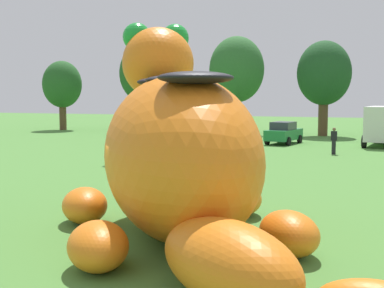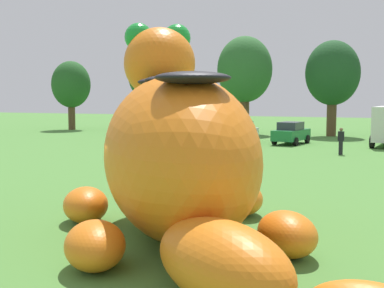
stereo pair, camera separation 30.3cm
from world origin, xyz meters
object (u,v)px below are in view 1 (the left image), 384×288
spectator_by_cars (110,149)px  spectator_near_inflatable (192,176)px  car_black (186,131)px  car_green (284,133)px  box_truck (384,124)px  spectator_mid_field (334,141)px  giant_inflatable_creature (179,154)px  car_white (234,132)px

spectator_by_cars → spectator_near_inflatable: bearing=-44.2°
car_black → car_green: 7.89m
box_truck → spectator_mid_field: 7.80m
spectator_mid_field → car_black: bearing=156.8°
giant_inflatable_creature → box_truck: bearing=79.6°
spectator_near_inflatable → spectator_mid_field: bearing=77.9°
spectator_by_cars → box_truck: bearing=49.8°
car_white → spectator_near_inflatable: (4.61, -22.05, -0.01)m
spectator_by_cars → giant_inflatable_creature: bearing=-53.5°
car_white → giant_inflatable_creature: bearing=-77.3°
car_white → box_truck: (11.21, 1.61, 0.74)m
car_green → spectator_mid_field: bearing=-54.4°
car_white → car_green: same height
car_black → box_truck: 15.30m
giant_inflatable_creature → spectator_by_cars: bearing=126.5°
box_truck → spectator_mid_field: (-3.05, -7.14, -0.75)m
spectator_mid_field → car_green: bearing=125.6°
box_truck → spectator_near_inflatable: box_truck is taller
car_black → spectator_near_inflatable: bearing=-68.5°
spectator_mid_field → box_truck: bearing=66.9°
giant_inflatable_creature → car_green: size_ratio=2.33×
box_truck → spectator_near_inflatable: bearing=-105.6°
car_green → spectator_by_cars: (-6.64, -15.34, -0.01)m
car_black → spectator_mid_field: 13.18m
box_truck → spectator_by_cars: box_truck is taller
car_green → spectator_near_inflatable: size_ratio=2.54×
car_black → box_truck: (15.16, 1.95, 0.74)m
spectator_near_inflatable → spectator_by_cars: 10.26m
spectator_near_inflatable → spectator_by_cars: (-7.36, 7.15, 0.00)m
car_green → box_truck: 7.44m
car_white → spectator_by_cars: size_ratio=2.45×
car_white → box_truck: size_ratio=0.63×
spectator_mid_field → giant_inflatable_creature: bearing=-95.8°
car_green → giant_inflatable_creature: bearing=-85.6°
giant_inflatable_creature → car_black: (-9.95, 26.40, -1.35)m
car_black → spectator_near_inflatable: 23.34m
giant_inflatable_creature → spectator_by_cars: giant_inflatable_creature is taller
spectator_near_inflatable → box_truck: bearing=74.4°
car_green → car_black: bearing=-174.4°
box_truck → giant_inflatable_creature: bearing=-100.4°
giant_inflatable_creature → car_green: (-2.11, 27.17, -1.35)m
car_black → car_green: (7.85, 0.77, 0.00)m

